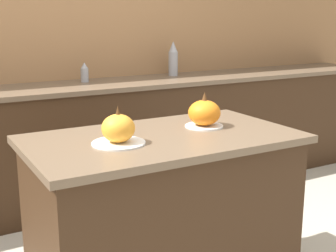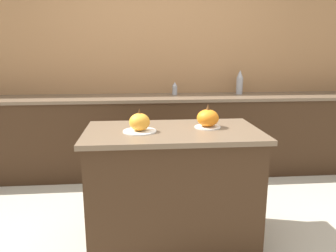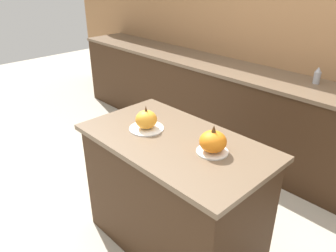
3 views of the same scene
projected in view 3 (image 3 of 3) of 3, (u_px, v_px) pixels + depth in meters
ground_plane at (173, 242)px, 2.50m from camera, size 12.00×12.00×0.00m
wall_back at (312, 42)px, 3.06m from camera, size 8.00×0.06×2.50m
kitchen_island at (174, 195)px, 2.30m from camera, size 1.27×0.72×0.89m
back_counter at (281, 127)px, 3.20m from camera, size 6.00×0.60×0.94m
pumpkin_cake_left at (146, 121)px, 2.21m from camera, size 0.24×0.24×0.17m
pumpkin_cake_right at (213, 142)px, 1.93m from camera, size 0.19×0.19×0.18m
bottle_short at (317, 76)px, 2.92m from camera, size 0.06×0.06×0.15m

